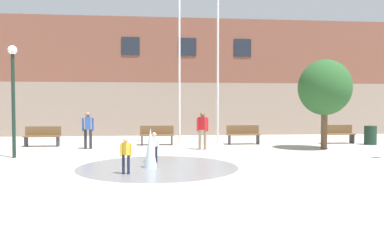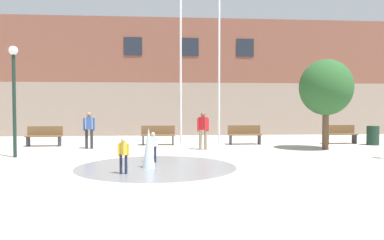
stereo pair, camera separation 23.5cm
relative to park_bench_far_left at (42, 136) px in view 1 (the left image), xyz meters
name	(u,v)px [view 1 (the left image)]	position (x,y,z in m)	size (l,w,h in m)	color
ground_plane	(273,215)	(7.13, -11.50, -0.48)	(100.00, 100.00, 0.00)	#B2ADA3
library_building	(184,80)	(7.13, 8.78, 3.19)	(36.00, 6.05, 7.34)	gray
splash_fountain	(154,158)	(5.11, -6.39, -0.18)	(4.84, 4.84, 1.19)	gray
park_bench_far_left	(42,136)	(0.00, 0.00, 0.00)	(1.60, 0.44, 0.91)	#28282D
park_bench_left_of_flagpoles	(157,135)	(5.20, 0.15, 0.00)	(1.60, 0.44, 0.91)	#28282D
park_bench_under_left_flagpole	(243,134)	(9.36, 0.10, 0.00)	(1.60, 0.44, 0.91)	#28282D
park_bench_far_right	(338,134)	(14.09, 0.03, 0.00)	(1.60, 0.44, 0.91)	#28282D
child_with_pink_shirt	(154,145)	(5.10, -5.37, 0.10)	(0.31, 0.13, 0.99)	#1E233D
teen_by_trashcan	(88,127)	(2.25, -1.20, 0.45)	(0.50, 0.38, 1.59)	#28282D
child_running	(126,153)	(4.35, -7.43, 0.10)	(0.31, 0.24, 0.99)	#1E233D
adult_near_bench	(203,128)	(7.12, -1.96, 0.45)	(0.50, 0.37, 1.59)	#89755B
flagpole_left	(180,51)	(6.33, 0.58, 4.05)	(0.80, 0.10, 8.55)	silver
flagpole_right	(218,53)	(8.21, 0.58, 3.96)	(0.80, 0.10, 8.39)	silver
lamp_post_left_lane	(13,85)	(0.13, -3.78, 2.11)	(0.32, 0.32, 3.98)	#192D23
trash_can	(370,135)	(15.35, -0.70, -0.03)	(0.56, 0.56, 0.90)	#193323
street_tree_near_building	(325,88)	(12.29, -2.31, 2.14)	(2.22, 2.22, 3.81)	brown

